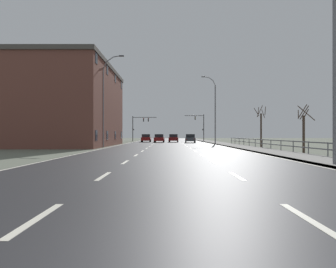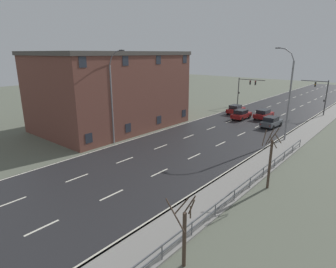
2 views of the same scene
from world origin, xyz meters
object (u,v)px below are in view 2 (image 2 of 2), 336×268
street_lamp_midground (288,97)px  car_far_left (241,114)px  car_near_right (236,109)px  traffic_signal_left (245,87)px  car_near_left (271,122)px  brick_building (111,90)px  traffic_signal_right (322,93)px  street_lamp_left_bank (112,100)px  car_distant (264,114)px

street_lamp_midground → car_far_left: size_ratio=2.65×
car_near_right → traffic_signal_left: bearing=104.5°
car_near_left → brick_building: (-18.05, -14.27, 4.48)m
brick_building → street_lamp_midground: bearing=22.6°
traffic_signal_right → traffic_signal_left: traffic_signal_right is taller
car_far_left → traffic_signal_right: bearing=53.4°
street_lamp_left_bank → car_near_right: bearing=82.9°
traffic_signal_right → car_near_right: traffic_signal_right is taller
street_lamp_midground → car_near_right: 16.46m
street_lamp_midground → car_far_left: (-9.17, 7.17, -4.59)m
traffic_signal_left → car_distant: (7.52, -8.52, -3.07)m
street_lamp_left_bank → car_near_left: 22.94m
traffic_signal_left → car_far_left: traffic_signal_left is taller
car_near_left → brick_building: 23.44m
street_lamp_left_bank → traffic_signal_right: 35.79m
traffic_signal_left → brick_building: bearing=-105.7°
car_near_left → car_near_right: size_ratio=1.02×
traffic_signal_left → car_near_left: (10.43, -12.85, -3.07)m
car_near_right → street_lamp_midground: bearing=-42.5°
brick_building → car_near_left: bearing=38.3°
street_lamp_midground → brick_building: (-21.59, -8.99, -0.11)m
car_near_right → brick_building: brick_building is taller
street_lamp_midground → traffic_signal_left: size_ratio=1.97×
traffic_signal_left → brick_building: (-7.62, -27.12, 1.41)m
car_distant → car_near_left: (2.92, -4.33, 0.00)m
traffic_signal_right → car_near_left: bearing=-103.8°
brick_building → car_distant: bearing=50.9°
car_distant → car_far_left: bearing=-135.2°
traffic_signal_left → car_distant: bearing=-48.6°
street_lamp_left_bank → traffic_signal_right: (14.60, 32.64, -1.34)m
car_distant → brick_building: bearing=-126.5°
traffic_signal_left → street_lamp_left_bank: bearing=-91.7°
car_near_left → car_near_right: 9.79m
traffic_signal_right → car_far_left: bearing=-128.0°
street_lamp_left_bank → traffic_signal_left: size_ratio=1.92×
street_lamp_left_bank → car_far_left: size_ratio=2.58×
car_far_left → car_near_right: bearing=130.5°
brick_building → traffic_signal_left: bearing=74.3°
car_far_left → car_near_right: 4.25m
traffic_signal_right → car_near_right: (-11.54, -8.03, -3.08)m
traffic_signal_right → traffic_signal_left: 13.67m
street_lamp_left_bank → car_distant: street_lamp_left_bank is taller
car_near_right → brick_building: (-9.74, -19.45, 4.48)m
car_distant → car_near_right: same height
car_far_left → brick_building: (-12.43, -16.15, 4.48)m
car_distant → car_near_left: bearing=-53.4°
traffic_signal_left → car_near_right: bearing=-74.5°
street_lamp_midground → car_distant: (-6.46, 9.61, -4.59)m
street_lamp_midground → car_far_left: 12.51m
car_near_left → brick_building: bearing=-138.3°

